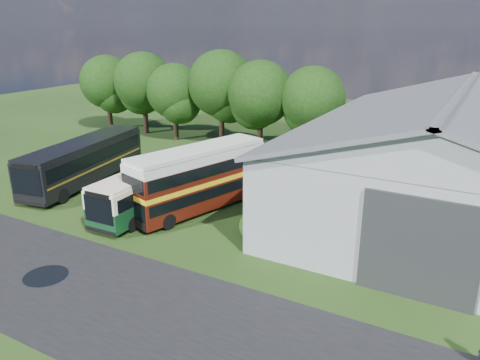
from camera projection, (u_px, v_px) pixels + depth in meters
The scene contains 16 objects.
ground at pixel (111, 258), 25.36m from camera, with size 120.00×120.00×0.00m, color #1C3711.
asphalt_road at pixel (112, 301), 21.49m from camera, with size 60.00×8.00×0.02m, color black.
puddle at pixel (46, 276), 23.57m from camera, with size 2.20×2.20×0.01m, color black.
storage_shed at pixel (453, 152), 30.31m from camera, with size 18.80×24.80×8.15m.
tree_far_left at pixel (107, 82), 54.03m from camera, with size 6.12×6.12×8.64m.
tree_left_a at pixel (143, 81), 52.03m from camera, with size 6.46×6.46×9.12m.
tree_left_b at pixel (174, 91), 49.10m from camera, with size 5.78×5.78×8.16m.
tree_mid at pixel (221, 84), 47.56m from camera, with size 6.80×6.80×9.60m.
tree_right_a at pixel (260, 93), 44.59m from camera, with size 6.26×6.26×8.83m.
tree_right_b at pixel (313, 99), 43.02m from camera, with size 5.98×5.98×8.45m.
shrub_front at pixel (253, 238), 27.73m from camera, with size 1.70×1.70×1.70m, color #194714.
shrub_mid at pixel (268, 226), 29.38m from camera, with size 1.60×1.60×1.60m, color #194714.
shrub_back at pixel (281, 215), 31.04m from camera, with size 1.80×1.80×1.80m, color #194714.
bus_green_single at pixel (155, 186), 31.73m from camera, with size 2.78×10.72×2.94m.
bus_maroon_double at pixel (199, 179), 31.26m from camera, with size 5.31×10.42×4.34m.
bus_dark_single at pixel (84, 161), 36.72m from camera, with size 4.86×12.58×3.39m.
Camera 1 is at (17.18, -16.34, 12.18)m, focal length 35.00 mm.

